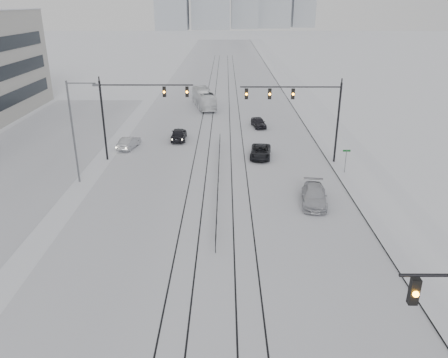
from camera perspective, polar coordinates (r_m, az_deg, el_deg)
road at (r=67.88m, az=-0.33°, el=9.36°), size 22.00×260.00×0.02m
sidewalk_east at (r=69.08m, az=11.09°, el=9.24°), size 5.00×260.00×0.16m
curb at (r=68.67m, az=9.05°, el=9.28°), size 0.10×260.00×0.12m
parking_strip at (r=48.46m, az=-25.02°, el=1.97°), size 14.00×60.00×0.03m
tram_rails at (r=48.58m, az=-0.55°, el=4.16°), size 5.30×180.00×0.01m
traffic_mast_ne at (r=42.89m, az=10.44°, el=9.32°), size 9.60×0.37×8.00m
traffic_mast_nw at (r=44.20m, az=-11.91°, el=9.34°), size 9.10×0.37×8.00m
street_light_west at (r=39.64m, az=-18.82°, el=6.64°), size 2.73×0.25×9.00m
median_fence at (r=39.00m, az=-0.73°, el=0.33°), size 0.06×24.00×1.00m
street_sign at (r=42.00m, az=15.64°, el=2.68°), size 0.70×0.06×2.40m
sedan_sb_inner at (r=51.36m, az=-5.94°, el=5.86°), size 1.76×4.25×1.44m
sedan_sb_outer at (r=49.31m, az=-12.29°, el=4.66°), size 2.09×4.01×1.26m
sedan_nb_front at (r=45.41m, az=4.79°, el=3.57°), size 2.54×4.61×1.22m
sedan_nb_right at (r=35.49m, az=11.71°, el=-2.17°), size 2.50×4.88×1.36m
sedan_nb_far at (r=56.73m, az=4.54°, el=7.37°), size 2.09×3.85×1.24m
box_truck at (r=67.74m, az=-2.65°, el=10.47°), size 4.18×9.94×2.70m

